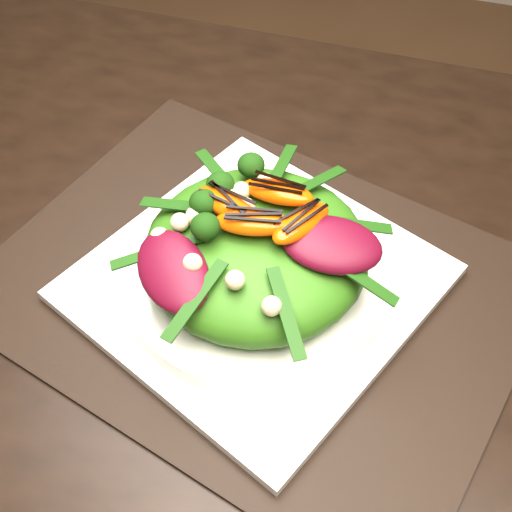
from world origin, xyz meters
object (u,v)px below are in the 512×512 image
(dining_table, at_px, (438,375))
(plate_base, at_px, (256,282))
(placemat, at_px, (256,287))
(orange_segment, at_px, (258,191))
(salad_bowl, at_px, (256,273))
(lettuce_mound, at_px, (256,251))

(dining_table, distance_m, plate_base, 0.19)
(placemat, bearing_deg, dining_table, -9.87)
(orange_segment, bearing_deg, salad_bowl, -76.56)
(salad_bowl, bearing_deg, dining_table, -9.87)
(salad_bowl, bearing_deg, lettuce_mound, -90.00)
(plate_base, xyz_separation_m, orange_segment, (-0.01, 0.03, 0.09))
(dining_table, height_order, plate_base, dining_table)
(dining_table, relative_size, salad_bowl, 6.49)
(orange_segment, bearing_deg, plate_base, -76.56)
(lettuce_mound, bearing_deg, salad_bowl, 90.00)
(placemat, height_order, plate_base, plate_base)
(salad_bowl, distance_m, lettuce_mound, 0.03)
(placemat, bearing_deg, salad_bowl, 0.00)
(salad_bowl, relative_size, lettuce_mound, 1.22)
(dining_table, relative_size, placemat, 3.32)
(placemat, distance_m, salad_bowl, 0.02)
(plate_base, bearing_deg, orange_segment, 103.44)
(salad_bowl, height_order, lettuce_mound, lettuce_mound)
(plate_base, xyz_separation_m, lettuce_mound, (0.00, 0.00, 0.05))
(dining_table, xyz_separation_m, salad_bowl, (-0.18, 0.03, 0.04))
(placemat, xyz_separation_m, plate_base, (0.00, -0.00, 0.01))
(dining_table, distance_m, orange_segment, 0.23)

